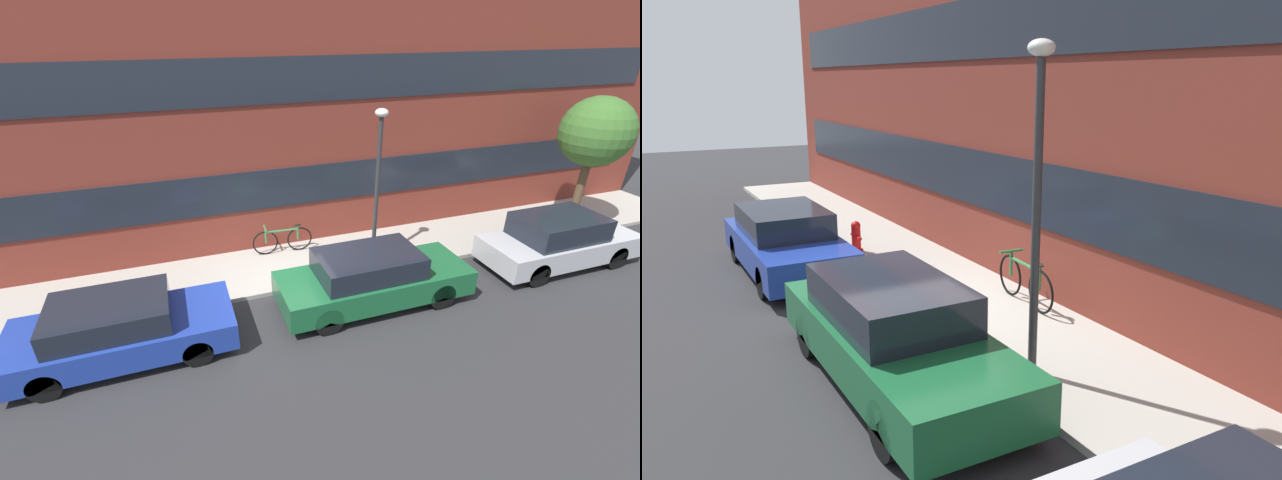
{
  "view_description": "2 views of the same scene",
  "coord_description": "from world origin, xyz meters",
  "views": [
    {
      "loc": [
        -2.21,
        -8.52,
        5.94
      ],
      "look_at": [
        0.86,
        0.16,
        1.22
      ],
      "focal_mm": 24.0,
      "sensor_mm": 36.0,
      "label": 1
    },
    {
      "loc": [
        8.39,
        -3.84,
        3.73
      ],
      "look_at": [
        0.77,
        0.43,
        1.47
      ],
      "focal_mm": 35.0,
      "sensor_mm": 36.0,
      "label": 2
    }
  ],
  "objects": [
    {
      "name": "ground_plane",
      "position": [
        0.0,
        0.0,
        0.0
      ],
      "size": [
        56.0,
        56.0,
        0.0
      ],
      "primitive_type": "plane",
      "color": "#2B2B2D"
    },
    {
      "name": "sidewalk_strip",
      "position": [
        0.0,
        1.17,
        0.05
      ],
      "size": [
        28.0,
        2.34,
        0.11
      ],
      "color": "#A8A399",
      "rests_on": "ground_plane"
    },
    {
      "name": "rowhouse_facade",
      "position": [
        0.0,
        2.78,
        4.23
      ],
      "size": [
        28.0,
        1.02,
        8.44
      ],
      "color": "maroon",
      "rests_on": "ground_plane"
    },
    {
      "name": "parked_car_blue",
      "position": [
        -3.66,
        -1.05,
        0.64
      ],
      "size": [
        4.18,
        1.68,
        1.28
      ],
      "color": "#1E3899",
      "rests_on": "ground_plane"
    },
    {
      "name": "parked_car_green",
      "position": [
        1.71,
        -1.05,
        0.68
      ],
      "size": [
        4.47,
        1.62,
        1.34
      ],
      "color": "#195B33",
      "rests_on": "ground_plane"
    },
    {
      "name": "parked_car_silver",
      "position": [
        7.2,
        -1.05,
        0.71
      ],
      "size": [
        4.26,
        1.64,
        1.44
      ],
      "color": "#B2B5BA",
      "rests_on": "ground_plane"
    },
    {
      "name": "fire_hydrant",
      "position": [
        -4.12,
        0.54,
        0.44
      ],
      "size": [
        0.51,
        0.29,
        0.67
      ],
      "color": "red",
      "rests_on": "sidewalk_strip"
    },
    {
      "name": "bicycle",
      "position": [
        0.34,
        1.86,
        0.51
      ],
      "size": [
        1.68,
        0.44,
        0.81
      ],
      "rotation": [
        0.0,
        0.0,
        3.08
      ],
      "color": "black",
      "rests_on": "sidewalk_strip"
    },
    {
      "name": "street_tree",
      "position": [
        9.45,
        0.5,
        3.07
      ],
      "size": [
        2.01,
        2.01,
        4.0
      ],
      "color": "brown",
      "rests_on": "sidewalk_strip"
    },
    {
      "name": "lamp_post",
      "position": [
        2.48,
        0.49,
        2.66
      ],
      "size": [
        0.32,
        0.32,
        4.07
      ],
      "color": "#2D2D30",
      "rests_on": "sidewalk_strip"
    }
  ]
}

